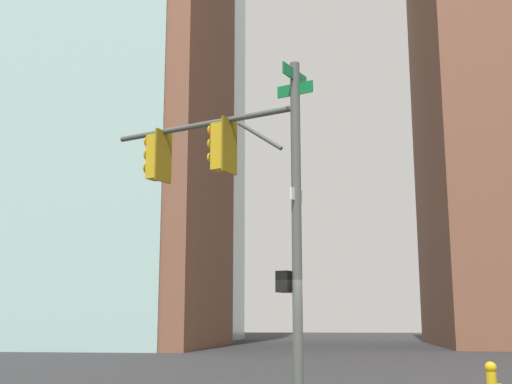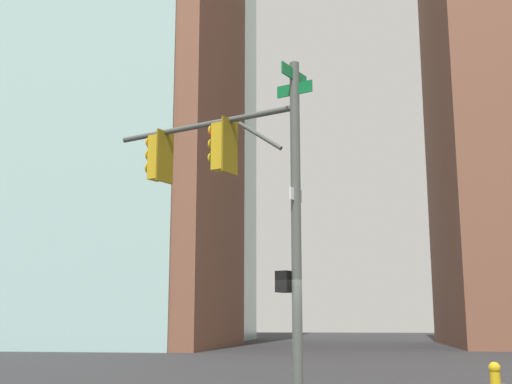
% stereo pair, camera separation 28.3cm
% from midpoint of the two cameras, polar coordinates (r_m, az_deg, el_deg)
% --- Properties ---
extents(signal_pole_assembly, '(4.55, 2.25, 6.80)m').
position_cam_midpoint_polar(signal_pole_assembly, '(13.55, -2.68, 1.01)').
color(signal_pole_assembly, '#4C514C').
rests_on(signal_pole_assembly, ground_plane).
extents(fire_hydrant, '(0.34, 0.26, 0.87)m').
position_cam_midpoint_polar(fire_hydrant, '(15.93, 19.11, -15.04)').
color(fire_hydrant, gold).
rests_on(fire_hydrant, ground_plane).
extents(building_brick_midblock, '(16.55, 15.89, 44.75)m').
position_cam_midpoint_polar(building_brick_midblock, '(53.05, -12.61, 12.07)').
color(building_brick_midblock, brown).
rests_on(building_brick_midblock, ground_plane).
extents(building_glass_tower, '(26.04, 31.50, 57.58)m').
position_cam_midpoint_polar(building_glass_tower, '(64.35, -15.28, 14.17)').
color(building_glass_tower, '#9EC6C1').
rests_on(building_glass_tower, ground_plane).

